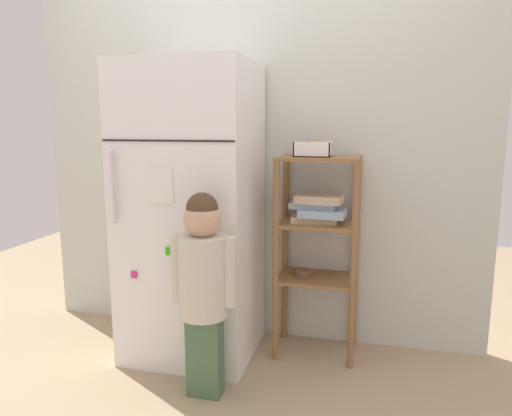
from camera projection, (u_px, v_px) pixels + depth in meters
The scene contains 6 objects.
ground_plane at pixel (239, 356), 2.65m from camera, with size 6.00×6.00×0.00m, color tan.
kitchen_wall_back at pixel (254, 164), 2.80m from camera, with size 2.73×0.03×2.12m, color silver.
refrigerator at pixel (192, 213), 2.59m from camera, with size 0.70×0.64×1.62m.
child_standing at pixel (204, 275), 2.17m from camera, with size 0.32×0.24×0.99m.
pantry_shelf_unit at pixel (317, 229), 2.58m from camera, with size 0.45×0.32×1.12m.
fruit_bin at pixel (314, 150), 2.51m from camera, with size 0.19×0.16×0.08m.
Camera 1 is at (0.69, -2.37, 1.29)m, focal length 32.78 mm.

